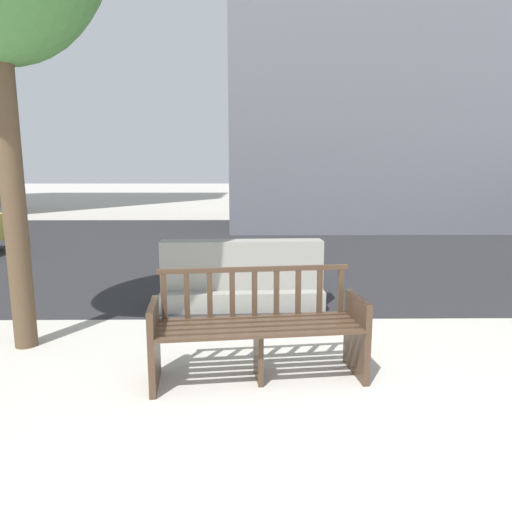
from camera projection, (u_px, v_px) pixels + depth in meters
The scene contains 4 objects.
ground_plane at pixel (306, 466), 2.59m from camera, with size 200.00×200.00×0.00m, color #B7B2A8.
street_asphalt at pixel (263, 243), 11.16m from camera, with size 120.00×12.00×0.01m, color #28282B.
street_bench at pixel (258, 331), 3.67m from camera, with size 1.74×0.71×0.88m.
jersey_barrier_centre at pixel (242, 280), 5.72m from camera, with size 2.03×0.77×0.84m.
Camera 1 is at (-0.31, -2.34, 1.62)m, focal length 32.00 mm.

